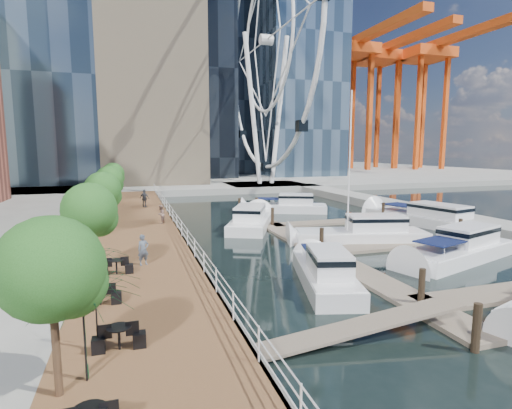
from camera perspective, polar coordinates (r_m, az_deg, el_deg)
The scene contains 18 objects.
ground at distance 20.24m, azimuth 11.98°, elevation -13.02°, with size 520.00×520.00×0.00m, color black.
boardwalk at distance 32.09m, azimuth -16.35°, elevation -4.43°, with size 6.00×60.00×1.00m, color brown.
seawall at distance 32.28m, azimuth -11.01°, elevation -4.18°, with size 0.25×60.00×1.00m, color #595954.
land_far at distance 118.96m, azimuth -12.98°, elevation 4.46°, with size 200.00×114.00×1.00m, color gray.
breakwater at distance 47.30m, azimuth 21.25°, elevation -0.76°, with size 4.00×60.00×1.00m, color gray.
pier at distance 72.61m, azimuth 1.40°, elevation 2.60°, with size 14.00×12.00×1.00m, color gray.
railing at distance 32.07m, azimuth -11.24°, elevation -2.40°, with size 0.10×60.00×1.05m, color white, non-canonical shape.
floating_docks at distance 32.31m, azimuth 15.63°, elevation -4.33°, with size 16.00×34.00×2.60m.
ferris_wheel at distance 74.70m, azimuth 1.48°, elevation 22.41°, with size 5.80×45.60×47.80m.
port_cranes at distance 136.65m, azimuth 17.39°, elevation 12.91°, with size 40.00×52.00×38.00m.
street_trees at distance 30.59m, azimuth -21.08°, elevation 1.96°, with size 2.60×42.60×4.60m.
cafe_tables at distance 15.54m, azimuth -20.32°, elevation -14.50°, with size 2.50×13.70×0.74m.
yacht_foreground at distance 29.39m, azimuth 26.84°, elevation -7.09°, with size 2.89×10.78×2.15m, color white, non-canonical shape.
pedestrian_near at distance 22.30m, azimuth -15.81°, elevation -6.25°, with size 0.61×0.40×1.66m, color #47505E.
pedestrian_mid at distance 34.27m, azimuth -13.44°, elevation -1.36°, with size 0.76×0.60×1.57m, color #7D5F56.
pedestrian_far at distance 44.33m, azimuth -15.63°, elevation 0.85°, with size 1.13×0.47×1.93m, color #2F323A.
moored_yachts at distance 33.69m, azimuth 13.75°, elevation -4.63°, with size 23.13×36.41×11.50m.
cafe_seating at distance 13.89m, azimuth -22.56°, elevation -13.27°, with size 3.47×8.19×2.66m.
Camera 1 is at (-9.47, -16.39, 7.15)m, focal length 28.00 mm.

